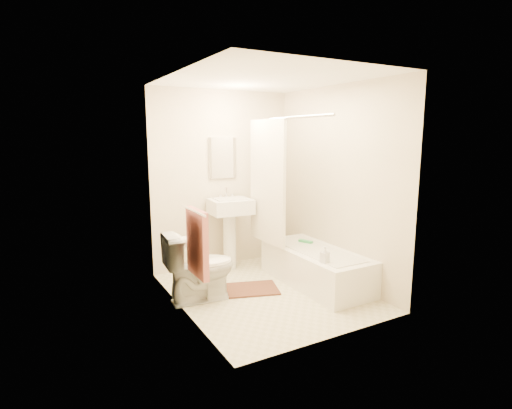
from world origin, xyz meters
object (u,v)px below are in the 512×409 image
bath_mat (252,289)px  soap_bottle (325,255)px  toilet (200,267)px  sink (230,231)px  bathtub (315,267)px

bath_mat → soap_bottle: bearing=-48.0°
toilet → sink: size_ratio=0.73×
soap_bottle → toilet: bearing=151.4°
toilet → bathtub: (1.42, -0.22, -0.17)m
bathtub → soap_bottle: (-0.22, -0.43, 0.30)m
bathtub → bath_mat: 0.83m
toilet → bathtub: 1.45m
sink → soap_bottle: (0.46, -1.43, -0.01)m
bath_mat → soap_bottle: soap_bottle is taller
toilet → sink: bearing=-39.2°
bathtub → soap_bottle: 0.57m
toilet → sink: (0.74, 0.78, 0.15)m
sink → bathtub: (0.68, -1.00, -0.31)m
sink → bath_mat: size_ratio=1.75×
toilet → soap_bottle: size_ratio=4.32×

